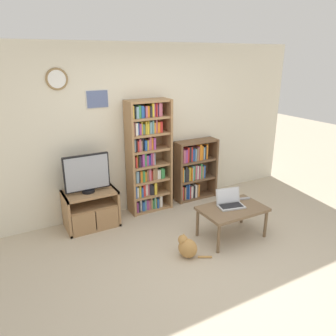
% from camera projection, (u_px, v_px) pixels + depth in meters
% --- Properties ---
extents(ground_plane, '(18.00, 18.00, 0.00)m').
position_uv_depth(ground_plane, '(213.00, 267.00, 3.94)').
color(ground_plane, '#BCAD93').
extents(wall_back, '(5.86, 0.09, 2.60)m').
position_uv_depth(wall_back, '(142.00, 129.00, 5.16)').
color(wall_back, beige).
rests_on(wall_back, ground_plane).
extents(tv_stand, '(0.75, 0.48, 0.55)m').
position_uv_depth(tv_stand, '(91.00, 209.00, 4.80)').
color(tv_stand, '#9E754C').
rests_on(tv_stand, ground_plane).
extents(television, '(0.64, 0.18, 0.56)m').
position_uv_depth(television, '(87.00, 174.00, 4.59)').
color(television, black).
rests_on(television, tv_stand).
extents(bookshelf_tall, '(0.68, 0.31, 1.79)m').
position_uv_depth(bookshelf_tall, '(146.00, 158.00, 5.14)').
color(bookshelf_tall, '#9E754C').
rests_on(bookshelf_tall, ground_plane).
extents(bookshelf_short, '(0.76, 0.27, 1.05)m').
position_uv_depth(bookshelf_short, '(193.00, 170.00, 5.68)').
color(bookshelf_short, brown).
rests_on(bookshelf_short, ground_plane).
extents(coffee_table, '(0.89, 0.57, 0.44)m').
position_uv_depth(coffee_table, '(232.00, 211.00, 4.48)').
color(coffee_table, brown).
rests_on(coffee_table, ground_plane).
extents(laptop, '(0.40, 0.32, 0.23)m').
position_uv_depth(laptop, '(230.00, 202.00, 4.51)').
color(laptop, '#B7BABC').
rests_on(laptop, coffee_table).
extents(remote_near_laptop, '(0.17, 0.08, 0.02)m').
position_uv_depth(remote_near_laptop, '(245.00, 198.00, 4.73)').
color(remote_near_laptop, '#99999E').
rests_on(remote_near_laptop, coffee_table).
extents(cat, '(0.41, 0.34, 0.31)m').
position_uv_depth(cat, '(187.00, 247.00, 4.09)').
color(cat, '#B78447').
rests_on(cat, ground_plane).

